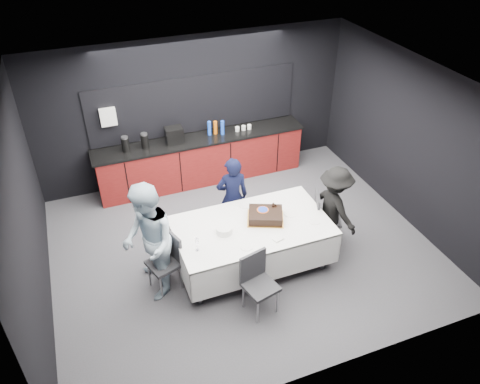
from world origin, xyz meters
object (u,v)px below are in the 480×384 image
plate_stack (224,230)px  person_left (149,242)px  chair_right (323,215)px  person_right (334,207)px  person_center (232,197)px  chair_near (257,279)px  champagne_flute (197,241)px  chair_left (168,257)px  party_table (252,232)px  cake_assembly (265,215)px

plate_stack → person_left: person_left is taller
chair_right → person_right: size_ratio=0.65×
plate_stack → person_center: person_center is taller
person_right → person_left: bearing=77.6°
person_left → chair_near: bearing=57.2°
person_center → person_right: size_ratio=1.02×
champagne_flute → person_center: (0.92, 1.08, -0.21)m
chair_left → person_center: (1.30, 0.81, 0.20)m
person_left → plate_stack: bearing=89.1°
champagne_flute → chair_near: 0.98m
chair_left → person_left: person_left is taller
person_center → person_left: bearing=35.4°
party_table → chair_left: bearing=178.8°
person_left → chair_left: bearing=95.5°
plate_stack → chair_right: 1.77m
person_center → person_right: person_center is taller
chair_right → chair_left: bearing=-178.2°
person_left → cake_assembly: bearing=92.2°
cake_assembly → chair_near: 1.07m
party_table → champagne_flute: (-0.92, -0.25, 0.30)m
champagne_flute → person_center: bearing=49.6°
cake_assembly → plate_stack: size_ratio=2.84×
person_center → person_right: bearing=157.1°
plate_stack → chair_right: chair_right is taller
plate_stack → party_table: bearing=2.8°
cake_assembly → person_center: bearing=107.6°
plate_stack → person_center: (0.44, 0.86, -0.10)m
chair_right → person_center: size_ratio=0.63×
chair_left → person_right: size_ratio=0.65×
party_table → chair_right: 1.30m
cake_assembly → chair_left: cake_assembly is taller
person_left → person_right: (2.96, 0.01, -0.20)m
party_table → cake_assembly: size_ratio=3.43×
cake_assembly → chair_right: (1.05, 0.05, -0.31)m
chair_near → person_center: person_center is taller
chair_left → chair_near: same height
chair_left → chair_right: bearing=1.8°
person_center → chair_near: bearing=88.4°
person_center → person_left: (-1.54, -0.83, 0.18)m
cake_assembly → champagne_flute: (-1.17, -0.30, 0.09)m
plate_stack → chair_right: size_ratio=0.26×
champagne_flute → chair_left: size_ratio=0.24×
plate_stack → champagne_flute: bearing=-154.8°
party_table → chair_left: chair_left is taller
party_table → person_right: bearing=0.6°
chair_right → party_table: bearing=-175.3°
person_center → party_table: bearing=97.4°
chair_right → cake_assembly: bearing=-177.3°
cake_assembly → person_left: 1.79m
chair_near → plate_stack: bearing=102.8°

